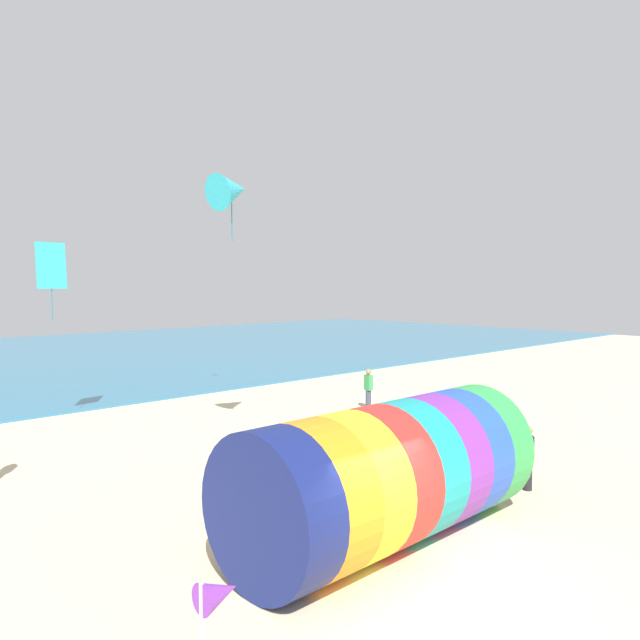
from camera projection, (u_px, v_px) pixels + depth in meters
name	position (u px, v px, depth m)	size (l,w,h in m)	color
ground_plane	(438.00, 610.00, 10.33)	(120.00, 120.00, 0.00)	beige
giant_inflatable_tube	(387.00, 473.00, 12.99)	(7.22, 2.95, 2.93)	navy
kite_handler	(528.00, 457.00, 16.32)	(0.41, 0.41, 1.71)	black
kite_cyan_diamond	(51.00, 266.00, 22.58)	(1.16, 0.32, 2.84)	#2DB2C6
kite_cyan_delta	(232.00, 191.00, 19.89)	(1.52, 1.33, 2.33)	#2DB2C6
bystander_mid_beach	(368.00, 389.00, 26.67)	(0.28, 0.40, 1.78)	#383D56
beach_flag	(218.00, 602.00, 6.60)	(0.47, 0.36, 2.31)	silver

